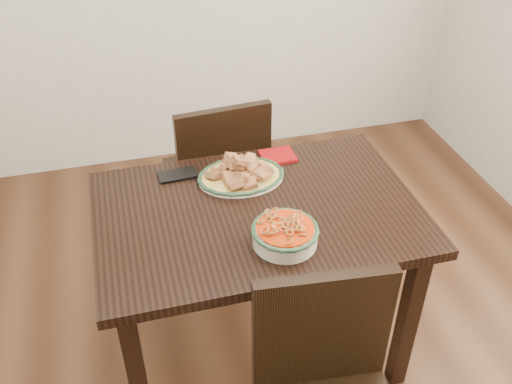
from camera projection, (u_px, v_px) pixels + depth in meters
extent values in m
plane|color=#382012|center=(246.00, 370.00, 2.37)|extent=(3.50, 3.50, 0.00)
cube|color=black|center=(257.00, 213.00, 2.05)|extent=(1.16, 0.77, 0.04)
cube|color=black|center=(138.00, 379.00, 1.92)|extent=(0.06, 0.06, 0.71)
cube|color=black|center=(408.00, 319.00, 2.13)|extent=(0.06, 0.06, 0.71)
cube|color=black|center=(124.00, 258.00, 2.40)|extent=(0.06, 0.06, 0.71)
cube|color=black|center=(345.00, 219.00, 2.61)|extent=(0.06, 0.06, 0.71)
cube|color=black|center=(214.00, 176.00, 2.76)|extent=(0.46, 0.46, 0.04)
cube|color=black|center=(237.00, 187.00, 3.07)|extent=(0.04, 0.04, 0.41)
cube|color=black|center=(176.00, 200.00, 2.98)|extent=(0.04, 0.04, 0.41)
cube|color=black|center=(259.00, 225.00, 2.81)|extent=(0.04, 0.04, 0.41)
cube|color=black|center=(192.00, 241.00, 2.72)|extent=(0.04, 0.04, 0.41)
cube|color=black|center=(225.00, 154.00, 2.48)|extent=(0.42, 0.08, 0.44)
cube|color=black|center=(322.00, 329.00, 1.70)|extent=(0.42, 0.08, 0.44)
ellipsoid|color=white|center=(241.00, 177.00, 2.18)|extent=(0.33, 0.25, 0.02)
ellipsoid|color=gold|center=(241.00, 176.00, 2.18)|extent=(0.31, 0.24, 0.01)
torus|color=#17321E|center=(241.00, 176.00, 2.17)|extent=(0.26, 0.26, 0.01)
cylinder|color=beige|center=(285.00, 236.00, 1.87)|extent=(0.21, 0.21, 0.06)
torus|color=#1B3B1F|center=(285.00, 230.00, 1.86)|extent=(0.22, 0.22, 0.02)
cylinder|color=#B32B08|center=(285.00, 228.00, 1.85)|extent=(0.19, 0.19, 0.01)
cube|color=black|center=(178.00, 175.00, 2.20)|extent=(0.15, 0.09, 0.01)
cube|color=maroon|center=(278.00, 156.00, 2.30)|extent=(0.14, 0.12, 0.01)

